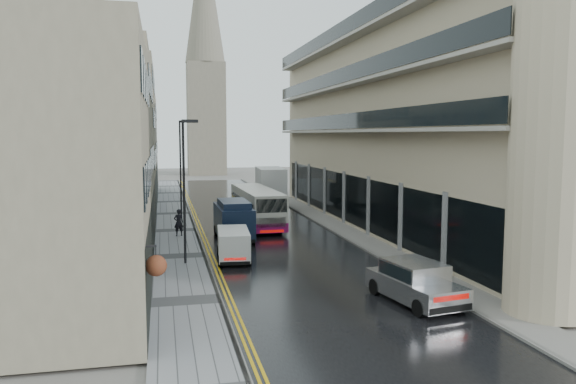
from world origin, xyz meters
name	(u,v)px	position (x,y,z in m)	size (l,w,h in m)	color
road	(261,228)	(0.00, 27.50, 0.01)	(9.00, 85.00, 0.02)	black
left_sidewalk	(176,231)	(-5.85, 27.50, 0.06)	(2.70, 85.00, 0.12)	gray
right_sidewalk	(334,225)	(5.40, 27.50, 0.06)	(1.80, 85.00, 0.12)	slate
old_shop_row	(121,143)	(-9.45, 30.00, 6.00)	(4.50, 56.00, 12.00)	gray
modern_block	(408,129)	(10.30, 26.00, 7.00)	(8.00, 40.00, 14.00)	tan
church_spire	(205,51)	(0.50, 82.00, 20.00)	(6.40, 6.40, 40.00)	#756D5D
tree_near	(44,127)	(-12.50, 20.00, 6.95)	(10.56, 10.56, 13.89)	black
tree_far	(85,139)	(-12.20, 33.00, 6.23)	(9.24, 9.24, 12.46)	black
cream_bus	(250,213)	(-0.97, 26.13, 1.35)	(2.22, 9.78, 2.67)	beige
white_lorry	(260,191)	(1.32, 35.18, 1.89)	(2.13, 7.11, 3.74)	silver
silver_hatchback	(420,294)	(2.31, 7.35, 0.85)	(1.94, 4.43, 1.66)	#AAAAAF
white_van	(220,250)	(-3.93, 16.76, 0.85)	(1.57, 3.67, 1.66)	silver
navy_van	(222,224)	(-3.25, 22.22, 1.30)	(2.01, 5.01, 2.56)	black
pedestrian	(179,222)	(-5.71, 25.22, 0.99)	(0.63, 0.41, 1.73)	black
lamp_post_near	(184,193)	(-5.62, 17.40, 3.71)	(0.81, 0.18, 7.17)	black
lamp_post_far	(181,169)	(-5.27, 33.64, 3.87)	(0.84, 0.19, 7.51)	black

